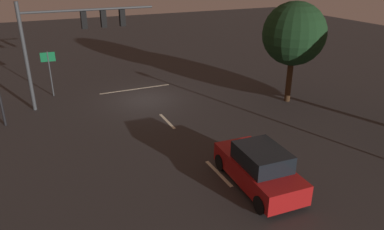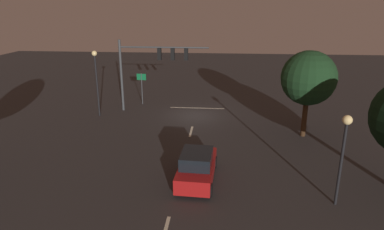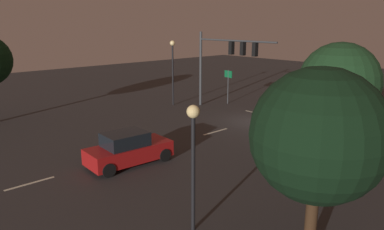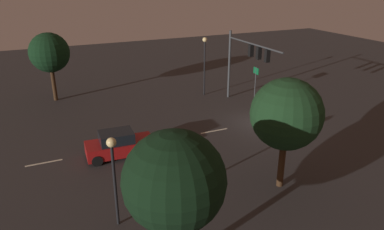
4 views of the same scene
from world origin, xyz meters
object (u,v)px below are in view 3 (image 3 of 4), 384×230
at_px(traffic_signal_assembly, 226,55).
at_px(tree_left_far, 339,83).
at_px(car_approaching, 128,149).
at_px(route_sign, 228,80).
at_px(tree_left_near, 318,136).
at_px(street_lamp_right_kerb, 173,61).
at_px(street_lamp_left_kerb, 193,143).

relative_size(traffic_signal_assembly, tree_left_far, 1.26).
height_order(car_approaching, route_sign, route_sign).
height_order(traffic_signal_assembly, car_approaching, traffic_signal_assembly).
height_order(route_sign, tree_left_near, tree_left_near).
bearing_deg(route_sign, tree_left_far, 151.76).
xyz_separation_m(tree_left_near, tree_left_far, (3.16, -7.52, 0.31)).
bearing_deg(street_lamp_right_kerb, route_sign, -126.09).
bearing_deg(traffic_signal_assembly, car_approaching, 110.99).
distance_m(street_lamp_left_kerb, tree_left_far, 9.09).
distance_m(route_sign, tree_left_near, 22.36).
height_order(street_lamp_left_kerb, route_sign, street_lamp_left_kerb).
height_order(tree_left_near, tree_left_far, tree_left_far).
xyz_separation_m(car_approaching, route_sign, (6.34, -14.51, 1.35)).
bearing_deg(car_approaching, tree_left_near, 178.50).
distance_m(street_lamp_right_kerb, tree_left_far, 16.72).
xyz_separation_m(street_lamp_left_kerb, street_lamp_right_kerb, (15.97, -12.36, 0.65)).
distance_m(route_sign, tree_left_far, 15.49).
distance_m(street_lamp_right_kerb, route_sign, 5.13).
relative_size(route_sign, tree_left_far, 0.48).
height_order(car_approaching, street_lamp_right_kerb, street_lamp_right_kerb).
bearing_deg(car_approaching, traffic_signal_assembly, -69.01).
xyz_separation_m(street_lamp_left_kerb, tree_left_near, (-3.57, -1.50, 0.76)).
xyz_separation_m(traffic_signal_assembly, route_sign, (1.59, -2.12, -2.36)).
bearing_deg(traffic_signal_assembly, route_sign, -53.12).
xyz_separation_m(route_sign, tree_left_near, (-16.68, 14.78, 1.80)).
height_order(traffic_signal_assembly, street_lamp_left_kerb, traffic_signal_assembly).
bearing_deg(street_lamp_right_kerb, tree_left_near, 150.93).
bearing_deg(tree_left_far, car_approaching, 45.28).
xyz_separation_m(traffic_signal_assembly, street_lamp_left_kerb, (-11.52, 14.15, -1.33)).
xyz_separation_m(route_sign, tree_left_far, (-13.52, 7.26, 2.11)).
bearing_deg(car_approaching, street_lamp_left_kerb, 165.38).
height_order(street_lamp_right_kerb, tree_left_far, tree_left_far).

